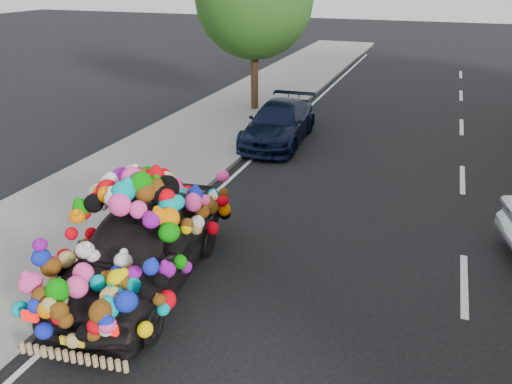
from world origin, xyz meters
TOP-DOWN VIEW (x-y plane):
  - ground at (0.00, 0.00)m, footprint 100.00×100.00m
  - sidewalk at (-4.30, 0.00)m, footprint 4.00×60.00m
  - kerb at (-2.35, 0.00)m, footprint 0.15×60.00m
  - lane_markings at (3.60, 0.00)m, footprint 6.00×50.00m
  - plush_art_car at (-1.56, -1.84)m, footprint 2.57×4.61m
  - navy_sedan at (-1.80, 6.32)m, footprint 1.86×4.20m

SIDE VIEW (x-z plane):
  - ground at x=0.00m, z-range 0.00..0.00m
  - lane_markings at x=3.60m, z-range 0.00..0.01m
  - sidewalk at x=-4.30m, z-range 0.00..0.12m
  - kerb at x=-2.35m, z-range 0.00..0.13m
  - navy_sedan at x=-1.80m, z-range 0.00..1.20m
  - plush_art_car at x=-1.56m, z-range 0.02..2.10m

